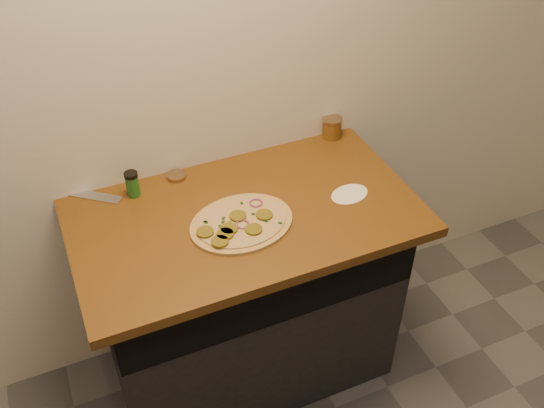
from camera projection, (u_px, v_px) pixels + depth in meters
name	position (u px, v px, depth m)	size (l,w,h in m)	color
cabinet	(246.00, 297.00, 2.42)	(1.10, 0.60, 0.86)	black
countertop	(245.00, 216.00, 2.11)	(1.20, 0.70, 0.04)	brown
pizza	(241.00, 223.00, 2.04)	(0.39, 0.39, 0.02)	tan
chefs_knife	(69.00, 191.00, 2.18)	(0.29, 0.24, 0.02)	#B7BAC1
mason_jar_lid	(177.00, 176.00, 2.24)	(0.07, 0.07, 0.02)	#977B57
salsa_jar	(332.00, 128.00, 2.43)	(0.08, 0.08, 0.09)	#9C170F
spice_shaker	(132.00, 184.00, 2.14)	(0.05, 0.05, 0.10)	#205B1C
flour_spill	(349.00, 194.00, 2.17)	(0.15, 0.15, 0.00)	silver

